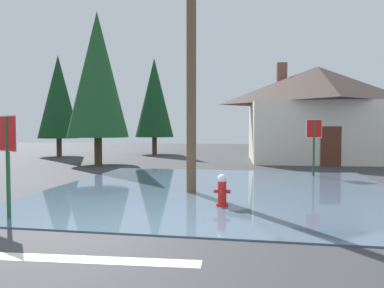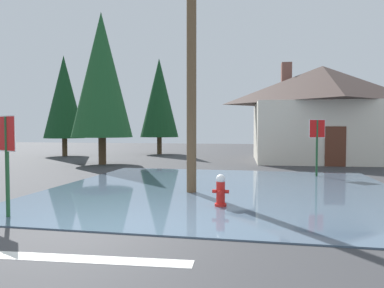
% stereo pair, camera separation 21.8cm
% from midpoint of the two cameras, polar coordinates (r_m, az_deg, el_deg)
% --- Properties ---
extents(ground_plane, '(80.00, 80.00, 0.10)m').
position_cam_midpoint_polar(ground_plane, '(6.97, -12.51, -13.48)').
color(ground_plane, '#38383A').
extents(flood_puddle, '(10.40, 10.07, 0.03)m').
position_cam_midpoint_polar(flood_puddle, '(11.11, 5.46, -7.15)').
color(flood_puddle, '#4C6075').
rests_on(flood_puddle, ground).
extents(lane_stop_bar, '(3.71, 0.53, 0.01)m').
position_cam_midpoint_polar(lane_stop_bar, '(5.64, -18.46, -16.82)').
color(lane_stop_bar, silver).
rests_on(lane_stop_bar, ground).
extents(stop_sign_near, '(0.67, 0.34, 2.13)m').
position_cam_midpoint_polar(stop_sign_near, '(8.25, -26.72, -0.20)').
color(stop_sign_near, '#1E4C28').
rests_on(stop_sign_near, ground).
extents(fire_hydrant, '(0.39, 0.34, 0.78)m').
position_cam_midpoint_polar(fire_hydrant, '(8.56, 5.31, -7.48)').
color(fire_hydrant, red).
rests_on(fire_hydrant, ground).
extents(utility_pole, '(1.60, 0.28, 7.79)m').
position_cam_midpoint_polar(utility_pole, '(10.55, 0.53, 14.51)').
color(utility_pole, brown).
rests_on(utility_pole, ground).
extents(stop_sign_far, '(0.64, 0.34, 2.23)m').
position_cam_midpoint_polar(stop_sign_far, '(14.70, 19.68, 1.19)').
color(stop_sign_far, '#1E4C28').
rests_on(stop_sign_far, ground).
extents(house, '(8.57, 7.15, 5.96)m').
position_cam_midpoint_polar(house, '(22.25, 20.22, 4.82)').
color(house, silver).
rests_on(house, ground).
extents(pine_tree_tall_left, '(2.85, 2.85, 7.13)m').
position_cam_midpoint_polar(pine_tree_tall_left, '(26.95, -5.01, 7.32)').
color(pine_tree_tall_left, '#4C3823').
rests_on(pine_tree_tall_left, ground).
extents(pine_tree_mid_left, '(2.78, 2.78, 6.94)m').
position_cam_midpoint_polar(pine_tree_mid_left, '(26.43, -19.47, 7.05)').
color(pine_tree_mid_left, '#4C3823').
rests_on(pine_tree_mid_left, ground).
extents(pine_tree_short_left, '(3.20, 3.20, 7.99)m').
position_cam_midpoint_polar(pine_tree_short_left, '(19.69, -13.89, 10.60)').
color(pine_tree_short_left, '#4C3823').
rests_on(pine_tree_short_left, ground).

